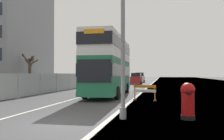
{
  "coord_description": "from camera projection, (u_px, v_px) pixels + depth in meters",
  "views": [
    {
      "loc": [
        3.97,
        -8.21,
        1.93
      ],
      "look_at": [
        0.45,
        7.85,
        2.2
      ],
      "focal_mm": 37.89,
      "sensor_mm": 36.0,
      "label": 1
    }
  ],
  "objects": [
    {
      "name": "ground",
      "position": [
        70.0,
        127.0,
        8.84
      ],
      "size": [
        140.0,
        280.0,
        0.1
      ],
      "color": "#424244"
    },
    {
      "name": "double_decker_bus",
      "position": [
        109.0,
        65.0,
        21.21
      ],
      "size": [
        3.09,
        11.12,
        5.15
      ],
      "color": "#1E6B47",
      "rests_on": "ground"
    },
    {
      "name": "lamppost_foreground",
      "position": [
        123.0,
        15.0,
        10.17
      ],
      "size": [
        0.29,
        0.7,
        9.41
      ],
      "color": "gray",
      "rests_on": "ground"
    },
    {
      "name": "red_pillar_postbox",
      "position": [
        188.0,
        99.0,
        9.99
      ],
      "size": [
        0.6,
        0.6,
        1.55
      ],
      "color": "black",
      "rests_on": "ground"
    },
    {
      "name": "roadworks_barrier",
      "position": [
        145.0,
        91.0,
        17.03
      ],
      "size": [
        1.68,
        0.76,
        1.13
      ],
      "color": "orange",
      "rests_on": "ground"
    },
    {
      "name": "construction_site_fence",
      "position": [
        69.0,
        82.0,
        28.52
      ],
      "size": [
        0.44,
        27.4,
        2.02
      ],
      "color": "#A8AAAD",
      "rests_on": "ground"
    },
    {
      "name": "car_oncoming_near",
      "position": [
        103.0,
        80.0,
        36.51
      ],
      "size": [
        2.01,
        4.37,
        2.03
      ],
      "color": "gray",
      "rests_on": "ground"
    },
    {
      "name": "car_receding_mid",
      "position": [
        136.0,
        79.0,
        44.46
      ],
      "size": [
        2.04,
        3.81,
        2.1
      ],
      "color": "maroon",
      "rests_on": "ground"
    },
    {
      "name": "car_receding_far",
      "position": [
        140.0,
        78.0,
        52.85
      ],
      "size": [
        2.09,
        3.99,
        2.22
      ],
      "color": "silver",
      "rests_on": "ground"
    },
    {
      "name": "bare_tree_far_verge_near",
      "position": [
        30.0,
        69.0,
        36.39
      ],
      "size": [
        2.13,
        2.77,
        5.0
      ],
      "color": "#4C3D2D",
      "rests_on": "ground"
    }
  ]
}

